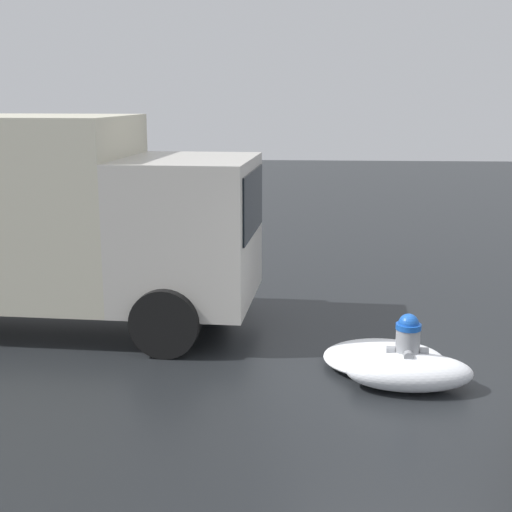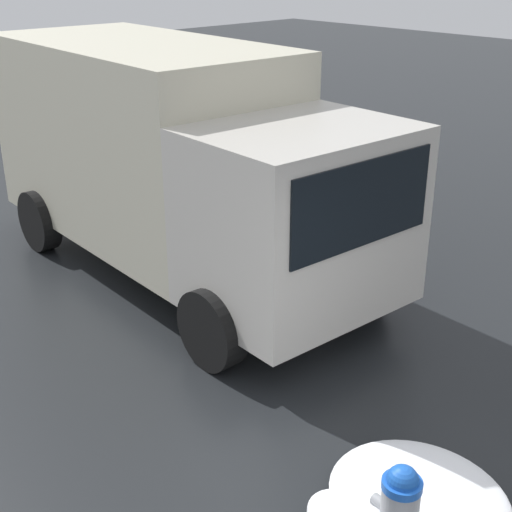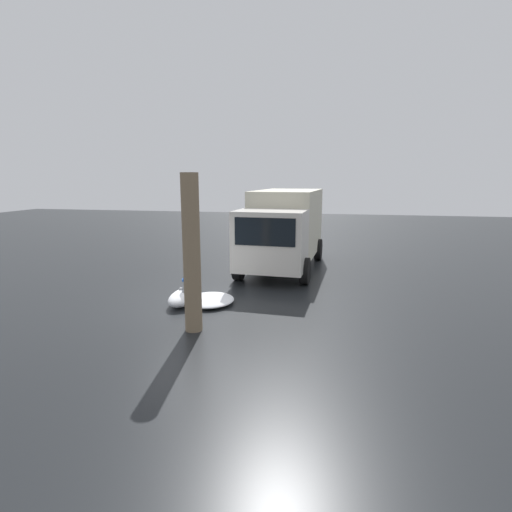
% 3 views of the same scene
% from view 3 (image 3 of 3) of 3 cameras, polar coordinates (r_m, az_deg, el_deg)
% --- Properties ---
extents(ground_plane, '(60.00, 60.00, 0.00)m').
position_cam_3_polar(ground_plane, '(11.46, -9.67, -6.81)').
color(ground_plane, black).
extents(fire_hydrant, '(0.48, 0.39, 0.86)m').
position_cam_3_polar(fire_hydrant, '(11.34, -9.76, -4.70)').
color(fire_hydrant, gray).
rests_on(fire_hydrant, ground_plane).
extents(tree_trunk, '(0.61, 0.40, 3.61)m').
position_cam_3_polar(tree_trunk, '(9.10, -9.18, 0.33)').
color(tree_trunk, '#7F6B51').
rests_on(tree_trunk, ground_plane).
extents(delivery_truck, '(6.48, 2.86, 3.02)m').
position_cam_3_polar(delivery_truck, '(15.62, 4.08, 4.24)').
color(delivery_truck, beige).
rests_on(delivery_truck, ground_plane).
extents(snow_pile_by_hydrant, '(1.44, 0.70, 0.41)m').
position_cam_3_polar(snow_pile_by_hydrant, '(11.43, -10.31, -5.80)').
color(snow_pile_by_hydrant, white).
rests_on(snow_pile_by_hydrant, ground_plane).
extents(snow_pile_curbside, '(1.49, 1.36, 0.21)m').
position_cam_3_polar(snow_pile_curbside, '(11.42, -6.63, -6.25)').
color(snow_pile_curbside, white).
rests_on(snow_pile_curbside, ground_plane).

